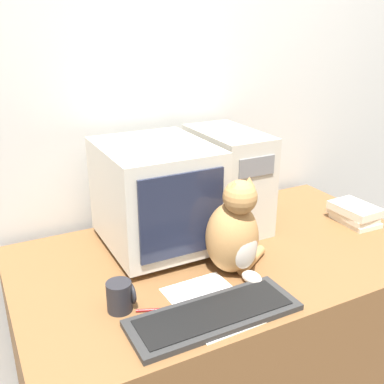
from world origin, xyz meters
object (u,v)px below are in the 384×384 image
at_px(book_stack, 354,213).
at_px(keyboard, 214,315).
at_px(crt_monitor, 156,195).
at_px(mug, 120,296).
at_px(computer_tower, 227,179).
at_px(cat, 235,233).
at_px(pen, 161,309).

bearing_deg(book_stack, keyboard, -160.90).
distance_m(crt_monitor, mug, 0.44).
relative_size(crt_monitor, computer_tower, 1.13).
bearing_deg(mug, cat, 4.67).
distance_m(crt_monitor, cat, 0.33).
distance_m(keyboard, book_stack, 0.89).
height_order(book_stack, pen, book_stack).
bearing_deg(computer_tower, book_stack, -26.08).
bearing_deg(pen, crt_monitor, 68.15).
bearing_deg(book_stack, crt_monitor, 166.83).
distance_m(crt_monitor, computer_tower, 0.33).
bearing_deg(keyboard, cat, 45.99).
bearing_deg(computer_tower, crt_monitor, -172.22).
bearing_deg(crt_monitor, book_stack, -13.17).
bearing_deg(mug, computer_tower, 32.15).
bearing_deg(mug, book_stack, 7.09).
relative_size(keyboard, mug, 5.49).
bearing_deg(mug, pen, -30.46).
height_order(book_stack, mug, mug).
distance_m(crt_monitor, book_stack, 0.84).
distance_m(computer_tower, mug, 0.70).
bearing_deg(keyboard, pen, 140.60).
distance_m(cat, pen, 0.35).
height_order(computer_tower, mug, computer_tower).
distance_m(pen, mug, 0.12).
relative_size(cat, pen, 2.43).
relative_size(cat, book_stack, 1.67).
height_order(keyboard, pen, keyboard).
bearing_deg(book_stack, mug, -172.91).
xyz_separation_m(crt_monitor, computer_tower, (0.33, 0.04, -0.01)).
xyz_separation_m(computer_tower, book_stack, (0.48, -0.23, -0.16)).
bearing_deg(crt_monitor, cat, -61.87).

